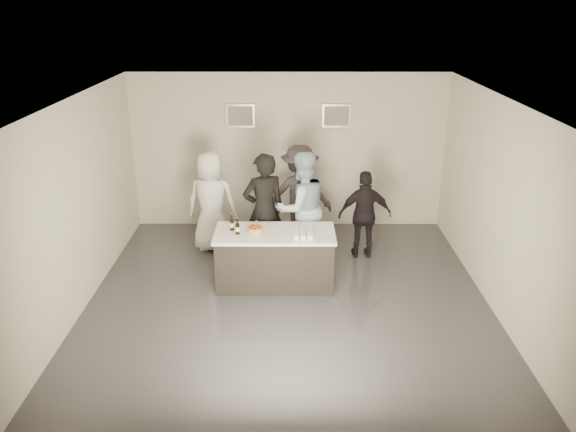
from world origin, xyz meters
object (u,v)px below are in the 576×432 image
at_px(person_guest_right, 365,215).
at_px(person_guest_left, 212,202).
at_px(person_main_blue, 301,208).
at_px(beer_bottle_b, 237,226).
at_px(person_main_black, 264,211).
at_px(beer_bottle_a, 232,222).
at_px(cake, 255,230).
at_px(bar_counter, 275,258).
at_px(person_guest_back, 299,194).

bearing_deg(person_guest_right, person_guest_left, -8.26).
bearing_deg(person_main_blue, beer_bottle_b, 19.01).
height_order(person_main_black, person_main_blue, person_main_black).
relative_size(person_guest_left, person_guest_right, 1.17).
bearing_deg(person_guest_right, beer_bottle_a, 21.93).
distance_m(person_main_blue, person_guest_left, 1.66).
height_order(cake, beer_bottle_b, beer_bottle_b).
xyz_separation_m(beer_bottle_a, person_guest_left, (-0.49, 1.27, -0.12)).
bearing_deg(bar_counter, person_main_blue, 63.30).
distance_m(beer_bottle_a, beer_bottle_b, 0.19).
height_order(beer_bottle_a, person_guest_left, person_guest_left).
bearing_deg(person_guest_right, person_guest_back, -33.15).
relative_size(person_main_black, person_main_blue, 1.01).
height_order(cake, person_guest_back, person_guest_back).
xyz_separation_m(person_guest_left, person_guest_right, (2.68, -0.29, -0.13)).
bearing_deg(cake, person_guest_left, 121.84).
height_order(bar_counter, person_guest_left, person_guest_left).
relative_size(beer_bottle_a, person_main_black, 0.13).
distance_m(cake, beer_bottle_a, 0.39).
bearing_deg(beer_bottle_a, person_guest_right, 24.01).
distance_m(beer_bottle_a, person_main_black, 0.79).
bearing_deg(person_main_blue, beer_bottle_a, 11.11).
bearing_deg(person_guest_left, person_main_black, 153.26).
relative_size(bar_counter, person_guest_right, 1.20).
distance_m(bar_counter, cake, 0.57).
height_order(beer_bottle_a, person_guest_right, person_guest_right).
bearing_deg(person_main_blue, person_guest_left, -41.52).
relative_size(beer_bottle_b, person_guest_right, 0.17).
height_order(beer_bottle_a, person_main_blue, person_main_blue).
distance_m(person_guest_right, person_guest_back, 1.31).
xyz_separation_m(beer_bottle_b, person_main_blue, (0.99, 0.93, -0.06)).
relative_size(person_guest_left, person_guest_back, 0.99).
xyz_separation_m(bar_counter, person_guest_left, (-1.15, 1.34, 0.46)).
relative_size(bar_counter, person_main_black, 0.95).
distance_m(beer_bottle_a, person_guest_back, 1.97).
xyz_separation_m(person_main_black, person_guest_right, (1.72, 0.34, -0.20)).
bearing_deg(person_main_black, bar_counter, 84.51).
bearing_deg(person_guest_left, beer_bottle_b, 118.99).
distance_m(person_main_blue, person_guest_right, 1.13).
xyz_separation_m(beer_bottle_a, beer_bottle_b, (0.10, -0.16, 0.00)).
relative_size(person_main_black, person_guest_left, 1.08).
xyz_separation_m(cake, person_guest_left, (-0.85, 1.37, -0.03)).
distance_m(cake, person_guest_back, 1.89).
height_order(cake, person_guest_right, person_guest_right).
xyz_separation_m(bar_counter, beer_bottle_b, (-0.56, -0.08, 0.58)).
bearing_deg(bar_counter, person_main_black, 105.44).
height_order(person_main_blue, person_guest_right, person_main_blue).
bearing_deg(beer_bottle_a, person_main_blue, 35.37).
height_order(person_main_black, person_guest_right, person_main_black).
distance_m(person_main_black, person_guest_left, 1.14).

